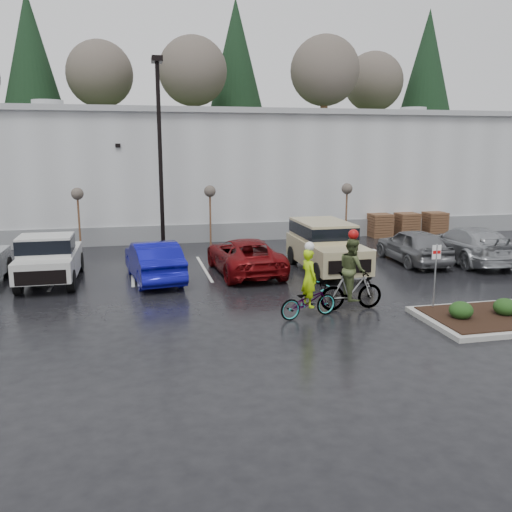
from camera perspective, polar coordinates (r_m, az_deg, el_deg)
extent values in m
plane|color=black|center=(16.46, 6.91, -6.97)|extent=(120.00, 120.00, 0.00)
cube|color=silver|center=(37.10, -4.53, 8.90)|extent=(60.00, 15.00, 7.00)
cube|color=slate|center=(29.98, -2.34, 2.53)|extent=(60.00, 0.12, 1.00)
cube|color=#999B9E|center=(37.11, -4.62, 14.38)|extent=(60.50, 15.50, 0.30)
cube|color=#25421B|center=(59.95, -7.75, 9.36)|extent=(80.00, 25.00, 6.00)
cylinder|color=black|center=(26.72, -10.03, 9.88)|extent=(0.20, 0.20, 9.00)
cube|color=black|center=(26.99, -10.39, 19.68)|extent=(0.50, 1.00, 0.25)
cylinder|color=#48301D|center=(28.06, -18.11, 3.20)|extent=(0.10, 0.10, 2.80)
sphere|color=#433E35|center=(27.90, -18.30, 6.25)|extent=(0.60, 0.60, 0.60)
cylinder|color=#48301D|center=(28.20, -4.83, 3.77)|extent=(0.10, 0.10, 2.80)
sphere|color=#433E35|center=(28.03, -4.88, 6.81)|extent=(0.60, 0.60, 0.60)
cylinder|color=#48301D|center=(30.15, 9.47, 4.16)|extent=(0.10, 0.10, 2.80)
sphere|color=#433E35|center=(30.00, 9.57, 7.00)|extent=(0.60, 0.60, 0.60)
cube|color=#48301D|center=(32.16, 12.89, 3.18)|extent=(1.20, 1.20, 1.35)
cube|color=#48301D|center=(32.93, 15.57, 3.23)|extent=(1.20, 1.20, 1.35)
cube|color=#48301D|center=(33.81, 18.26, 3.29)|extent=(1.20, 1.20, 1.35)
ellipsoid|color=#153412|center=(17.24, 20.78, -5.36)|extent=(0.70, 0.70, 0.52)
ellipsoid|color=#153412|center=(18.10, 24.76, -4.90)|extent=(0.70, 0.70, 0.52)
cylinder|color=gray|center=(17.94, 18.30, -2.27)|extent=(0.05, 0.05, 2.20)
cube|color=white|center=(17.76, 18.48, 0.39)|extent=(0.30, 0.02, 0.45)
cube|color=red|center=(17.75, 18.49, 0.38)|extent=(0.26, 0.02, 0.10)
imported|color=#0C0D8D|center=(21.56, -10.72, -0.47)|extent=(2.30, 4.96, 1.57)
imported|color=#67090B|center=(22.39, -1.21, 0.03)|extent=(2.70, 5.38, 1.46)
imported|color=slate|center=(25.33, 16.21, 1.05)|extent=(1.96, 4.65, 1.57)
imported|color=#9FA2A6|center=(26.33, 21.42, 1.15)|extent=(2.60, 5.71, 1.62)
imported|color=#3F3F44|center=(16.76, 5.53, -4.76)|extent=(2.06, 1.15, 1.03)
imported|color=#9ACD0B|center=(16.57, 5.58, -2.32)|extent=(0.58, 0.74, 1.80)
sphere|color=silver|center=(16.36, 5.65, 1.00)|extent=(0.30, 0.30, 0.30)
imported|color=#3F3F44|center=(17.69, 10.01, -3.61)|extent=(2.03, 0.62, 1.26)
imported|color=#404C28|center=(17.52, 10.09, -1.36)|extent=(0.54, 0.97, 1.99)
sphere|color=#990C0C|center=(17.31, 10.22, 2.25)|extent=(0.33, 0.33, 0.33)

